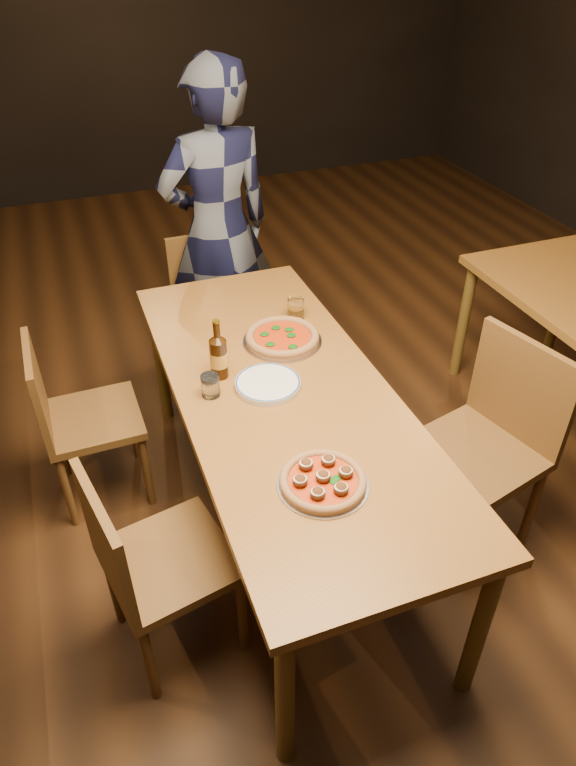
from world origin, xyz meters
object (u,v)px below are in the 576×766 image
object	(u,v)px
table_main	(284,405)
water_glass	(210,386)
chair_end	(216,314)
amber_glass	(296,308)
chair_main_nw	(170,559)
plate_stack	(268,384)
pizza_meatball	(323,480)
beer_bottle	(219,357)
pizza_margherita	(282,337)
chair_main_e	(475,453)
diner	(218,230)
chair_main_sw	(93,418)

from	to	relation	value
table_main	water_glass	size ratio (longest dim) A/B	22.61
chair_end	water_glass	world-z (taller)	chair_end
table_main	chair_end	xyz separation A→B (m)	(0.03, 1.18, -0.24)
chair_end	amber_glass	bearing A→B (deg)	-73.50
chair_main_nw	chair_end	xyz separation A→B (m)	(0.59, 1.56, -0.01)
table_main	plate_stack	world-z (taller)	plate_stack
table_main	pizza_meatball	bearing A→B (deg)	-95.94
beer_bottle	pizza_margherita	bearing A→B (deg)	25.23
chair_main_e	pizza_meatball	distance (m)	0.82
table_main	water_glass	world-z (taller)	water_glass
table_main	pizza_meatball	distance (m)	0.53
chair_main_e	pizza_margherita	distance (m)	0.92
pizza_margherita	water_glass	bearing A→B (deg)	-146.18
table_main	amber_glass	xyz separation A→B (m)	(0.24, 0.50, 0.12)
pizza_meatball	amber_glass	xyz separation A→B (m)	(0.29, 1.02, 0.03)
chair_main_e	water_glass	xyz separation A→B (m)	(-0.96, 0.41, 0.30)
chair_main_e	plate_stack	xyz separation A→B (m)	(-0.74, 0.38, 0.27)
diner	beer_bottle	bearing A→B (deg)	64.88
plate_stack	chair_main_e	bearing A→B (deg)	-27.11
water_glass	chair_end	bearing A→B (deg)	74.89
chair_main_sw	chair_main_e	bearing A→B (deg)	-121.62
chair_end	plate_stack	world-z (taller)	chair_end
pizza_meatball	beer_bottle	size ratio (longest dim) A/B	1.20
chair_main_sw	chair_main_e	size ratio (longest dim) A/B	0.89
water_glass	amber_glass	distance (m)	0.67
table_main	chair_main_e	xyz separation A→B (m)	(0.69, -0.34, -0.19)
pizza_meatball	pizza_margherita	distance (m)	0.86
chair_main_sw	amber_glass	size ratio (longest dim) A/B	9.08
chair_main_sw	water_glass	distance (m)	0.72
pizza_margherita	amber_glass	bearing A→B (deg)	53.35
pizza_meatball	diner	world-z (taller)	diner
pizza_margherita	plate_stack	size ratio (longest dim) A/B	1.33
diner	amber_glass	bearing A→B (deg)	89.64
pizza_margherita	pizza_meatball	bearing A→B (deg)	-101.23
pizza_meatball	plate_stack	xyz separation A→B (m)	(0.00, 0.56, -0.01)
diner	pizza_meatball	bearing A→B (deg)	75.21
chair_end	beer_bottle	world-z (taller)	beer_bottle
water_glass	chair_main_sw	bearing A→B (deg)	136.61
chair_main_e	beer_bottle	xyz separation A→B (m)	(-0.90, 0.51, 0.35)
chair_main_e	plate_stack	size ratio (longest dim) A/B	3.86
amber_glass	pizza_margherita	bearing A→B (deg)	-126.65
chair_main_nw	beer_bottle	distance (m)	0.78
plate_stack	amber_glass	distance (m)	0.54
chair_main_sw	water_glass	bearing A→B (deg)	-134.51
beer_bottle	water_glass	bearing A→B (deg)	-121.37
plate_stack	beer_bottle	world-z (taller)	beer_bottle
beer_bottle	diner	world-z (taller)	diner
amber_glass	pizza_meatball	bearing A→B (deg)	-106.17
chair_main_e	pizza_meatball	size ratio (longest dim) A/B	3.29
chair_main_nw	pizza_margherita	xyz separation A→B (m)	(0.68, 0.71, 0.33)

